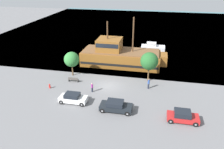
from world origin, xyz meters
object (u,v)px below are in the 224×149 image
parked_car_curb_rear (116,106)px  bench_promenade_east (73,79)px  pedestrian_walking_near (149,83)px  fire_hydrant (50,86)px  pedestrian_walking_far (92,87)px  pirate_ship (120,56)px  moored_boat_dockside (153,47)px  parked_car_curb_mid (183,116)px  parked_car_curb_front (73,98)px

parked_car_curb_rear → bench_promenade_east: parked_car_curb_rear is taller
bench_promenade_east → pedestrian_walking_near: bearing=0.8°
fire_hydrant → pedestrian_walking_far: (7.08, 0.27, 0.35)m
pirate_ship → fire_hydrant: pirate_ship is taller
moored_boat_dockside → parked_car_curb_mid: moored_boat_dockside is taller
fire_hydrant → pedestrian_walking_near: bearing=11.4°
pirate_ship → parked_car_curb_mid: pirate_ship is taller
parked_car_curb_mid → pedestrian_walking_near: pedestrian_walking_near is taller
parked_car_curb_front → bench_promenade_east: bearing=110.8°
moored_boat_dockside → pedestrian_walking_near: 20.32m
parked_car_curb_mid → moored_boat_dockside: bearing=99.5°
pirate_ship → parked_car_curb_rear: size_ratio=3.90×
moored_boat_dockside → parked_car_curb_front: size_ratio=1.43×
fire_hydrant → pirate_ship: bearing=52.7°
parked_car_curb_front → fire_hydrant: size_ratio=5.19×
parked_car_curb_mid → pedestrian_walking_near: bearing=120.7°
moored_boat_dockside → parked_car_curb_mid: (4.73, -28.15, 0.09)m
parked_car_curb_front → pedestrian_walking_near: size_ratio=2.22×
parked_car_curb_mid → parked_car_curb_rear: size_ratio=0.90×
parked_car_curb_front → bench_promenade_east: size_ratio=2.30×
parked_car_curb_mid → bench_promenade_east: bearing=156.3°
pirate_ship → parked_car_curb_front: (-4.08, -15.57, -1.22)m
parked_car_curb_mid → fire_hydrant: (-20.31, 4.68, -0.32)m
pirate_ship → pedestrian_walking_far: bearing=-100.7°
moored_boat_dockside → pedestrian_walking_far: bearing=-110.1°
pirate_ship → moored_boat_dockside: bearing=60.9°
parked_car_curb_mid → pedestrian_walking_far: bearing=159.5°
pirate_ship → fire_hydrant: 15.52m
parked_car_curb_rear → fire_hydrant: bearing=160.6°
pirate_ship → pedestrian_walking_near: pirate_ship is taller
fire_hydrant → parked_car_curb_mid: bearing=-13.0°
moored_boat_dockside → pedestrian_walking_near: size_ratio=3.18×
moored_boat_dockside → pedestrian_walking_near: pedestrian_walking_near is taller
parked_car_curb_rear → bench_promenade_east: size_ratio=2.50×
parked_car_curb_front → pedestrian_walking_near: (10.38, 6.44, 0.20)m
pirate_ship → fire_hydrant: (-9.36, -12.29, -1.52)m
pedestrian_walking_far → moored_boat_dockside: bearing=69.9°
pirate_ship → pedestrian_walking_near: bearing=-55.4°
parked_car_curb_rear → pedestrian_walking_near: bearing=61.2°
pedestrian_walking_far → fire_hydrant: bearing=-177.8°
pirate_ship → moored_boat_dockside: 12.86m
pirate_ship → parked_car_curb_mid: size_ratio=4.33×
bench_promenade_east → moored_boat_dockside: bearing=58.3°
pedestrian_walking_far → parked_car_curb_rear: bearing=-43.7°
parked_car_curb_front → parked_car_curb_mid: size_ratio=1.02×
parked_car_curb_front → parked_car_curb_mid: bearing=-5.3°
bench_promenade_east → pedestrian_walking_near: size_ratio=0.97×
pirate_ship → moored_boat_dockside: (6.22, 11.18, -1.29)m
fire_hydrant → parked_car_curb_front: bearing=-31.9°
parked_car_curb_front → pedestrian_walking_far: size_ratio=2.60×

